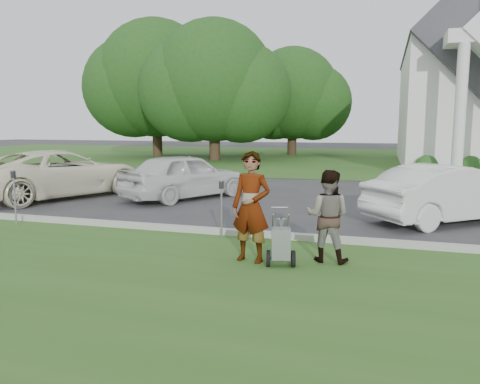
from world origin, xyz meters
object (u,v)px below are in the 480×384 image
at_px(parking_meter_near, 221,202).
at_px(car_a, 61,173).
at_px(person_left, 251,208).
at_px(person_right, 327,217).
at_px(tree_far, 156,84).
at_px(car_d, 449,194).
at_px(striping_cart, 281,245).
at_px(tree_back, 292,98).
at_px(tree_left, 214,87).
at_px(parking_meter_far, 14,191).
at_px(car_b, 185,176).

bearing_deg(parking_meter_near, car_a, 150.68).
distance_m(person_left, person_right, 1.37).
distance_m(tree_far, car_a, 22.33).
bearing_deg(car_d, striping_cart, 106.96).
distance_m(tree_back, person_left, 31.90).
bearing_deg(parking_meter_near, striping_cart, -44.37).
xyz_separation_m(striping_cart, parking_meter_near, (-1.66, 1.62, 0.41)).
relative_size(tree_left, tree_far, 0.91).
relative_size(tree_far, person_left, 5.89).
relative_size(striping_cart, parking_meter_far, 0.77).
relative_size(tree_back, person_right, 5.83).
bearing_deg(person_right, striping_cart, 41.20).
xyz_separation_m(tree_back, parking_meter_far, (-1.13, -29.94, -3.87)).
bearing_deg(person_right, tree_far, -52.82).
height_order(tree_left, tree_back, tree_left).
relative_size(person_right, car_d, 0.37).
xyz_separation_m(tree_back, striping_cart, (5.82, -31.38, -4.33)).
height_order(tree_far, striping_cart, tree_far).
xyz_separation_m(person_right, parking_meter_near, (-2.38, 1.08, -0.02)).
height_order(striping_cart, car_d, car_d).
distance_m(tree_back, parking_meter_near, 30.30).
bearing_deg(striping_cart, car_d, 42.59).
height_order(tree_back, car_a, tree_back).
distance_m(person_right, parking_meter_near, 2.62).
height_order(striping_cart, person_right, person_right).
relative_size(tree_left, car_b, 2.36).
xyz_separation_m(parking_meter_near, car_b, (-3.06, 5.00, -0.03)).
xyz_separation_m(car_b, car_d, (7.97, -1.65, -0.04)).
distance_m(parking_meter_near, car_a, 8.34).
bearing_deg(car_b, striping_cart, 153.76).
relative_size(tree_left, car_a, 1.83).
bearing_deg(parking_meter_near, tree_left, 110.57).
bearing_deg(parking_meter_far, person_right, -6.68).
bearing_deg(parking_meter_far, car_a, 114.85).
bearing_deg(tree_left, person_left, -68.31).
height_order(tree_left, person_right, tree_left).
distance_m(tree_far, car_b, 23.20).
relative_size(tree_back, person_left, 4.86).
bearing_deg(parking_meter_near, tree_back, 97.96).
bearing_deg(parking_meter_far, tree_left, 97.45).
distance_m(tree_back, car_b, 25.10).
bearing_deg(striping_cart, tree_left, 98.59).
bearing_deg(parking_meter_far, car_d, 19.10).
xyz_separation_m(tree_left, striping_cart, (9.82, -23.38, -4.71)).
bearing_deg(tree_back, tree_far, -153.44).
height_order(parking_meter_far, car_b, car_b).
height_order(parking_meter_near, car_b, car_b).
height_order(person_left, car_d, person_left).
xyz_separation_m(person_left, parking_meter_near, (-1.08, 1.48, -0.18)).
bearing_deg(car_a, parking_meter_far, 137.47).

